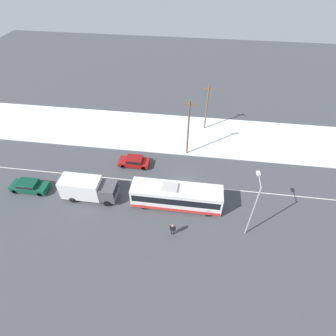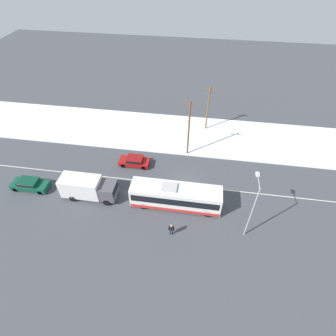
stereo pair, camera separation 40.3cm
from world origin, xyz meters
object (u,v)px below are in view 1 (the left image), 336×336
at_px(box_truck, 88,188).
at_px(sedan_car, 134,161).
at_px(streetlamp, 254,203).
at_px(utility_pole_roadside, 188,128).
at_px(pedestrian_at_stop, 173,229).
at_px(utility_pole_snowlot, 207,107).
at_px(parked_car_near_truck, 29,186).
at_px(city_bus, 176,196).

xyz_separation_m(box_truck, sedan_car, (4.16, 6.52, -0.90)).
relative_size(streetlamp, utility_pole_roadside, 0.86).
xyz_separation_m(pedestrian_at_stop, utility_pole_snowlot, (2.81, 20.83, 2.89)).
xyz_separation_m(sedan_car, utility_pole_snowlot, (9.49, 10.37, 3.23)).
height_order(pedestrian_at_stop, streetlamp, streetlamp).
relative_size(sedan_car, pedestrian_at_stop, 2.39).
xyz_separation_m(parked_car_near_truck, streetlamp, (26.73, -2.42, 3.92)).
relative_size(box_truck, utility_pole_roadside, 0.77).
relative_size(city_bus, sedan_car, 2.53).
relative_size(city_bus, streetlamp, 1.42).
bearing_deg(utility_pole_roadside, sedan_car, -153.39).
bearing_deg(sedan_car, parked_car_near_truck, 27.81).
distance_m(city_bus, utility_pole_snowlot, 17.06).
height_order(city_bus, box_truck, city_bus).
distance_m(box_truck, utility_pole_snowlot, 21.84).
bearing_deg(utility_pole_roadside, city_bus, -92.83).
relative_size(box_truck, parked_car_near_truck, 1.44).
xyz_separation_m(pedestrian_at_stop, streetlamp, (7.93, 1.64, 3.63)).
xyz_separation_m(city_bus, parked_car_near_truck, (-18.72, -0.13, -0.73)).
xyz_separation_m(box_truck, pedestrian_at_stop, (10.84, -3.94, -0.56)).
height_order(sedan_car, parked_car_near_truck, parked_car_near_truck).
distance_m(parked_car_near_truck, pedestrian_at_stop, 19.24).
relative_size(sedan_car, utility_pole_roadside, 0.48).
distance_m(box_truck, pedestrian_at_stop, 11.55).
distance_m(sedan_car, streetlamp, 17.52).
bearing_deg(streetlamp, city_bus, 162.29).
xyz_separation_m(sedan_car, streetlamp, (14.61, -8.82, 3.97)).
bearing_deg(parked_car_near_truck, utility_pole_snowlot, 37.81).
relative_size(pedestrian_at_stop, utility_pole_roadside, 0.20).
bearing_deg(sedan_car, pedestrian_at_stop, 122.56).
bearing_deg(streetlamp, utility_pole_snowlot, 104.95).
distance_m(box_truck, utility_pole_roadside, 15.38).
bearing_deg(utility_pole_snowlot, box_truck, -128.94).
relative_size(city_bus, utility_pole_roadside, 1.22).
height_order(streetlamp, utility_pole_roadside, utility_pole_roadside).
xyz_separation_m(sedan_car, parked_car_near_truck, (-12.12, -6.39, 0.05)).
bearing_deg(streetlamp, pedestrian_at_stop, -168.29).
bearing_deg(utility_pole_roadside, utility_pole_snowlot, 70.63).
bearing_deg(streetlamp, parked_car_near_truck, 174.82).
xyz_separation_m(city_bus, utility_pole_snowlot, (2.88, 16.63, 2.45)).
bearing_deg(city_bus, utility_pole_snowlot, 80.17).
bearing_deg(sedan_car, box_truck, 57.44).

